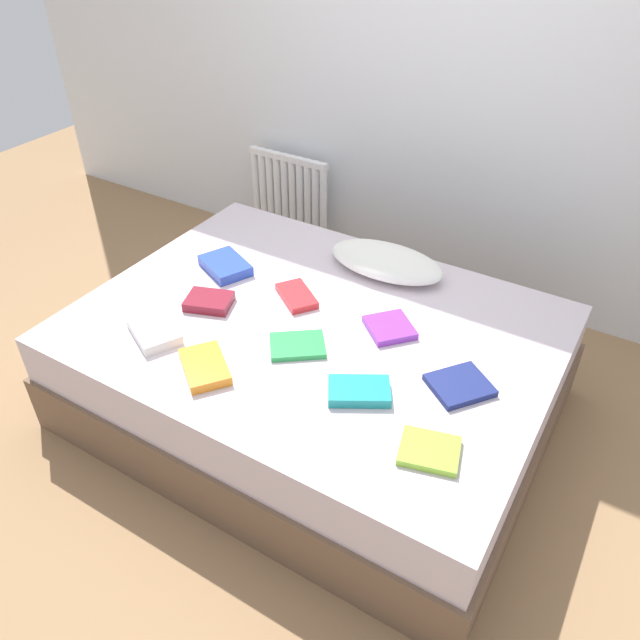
{
  "coord_description": "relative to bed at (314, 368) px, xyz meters",
  "views": [
    {
      "loc": [
        1.1,
        -1.76,
        2.07
      ],
      "look_at": [
        0.0,
        0.05,
        0.48
      ],
      "focal_mm": 34.71,
      "sensor_mm": 36.0,
      "label": 1
    }
  ],
  "objects": [
    {
      "name": "textbook_white",
      "position": [
        -0.51,
        -0.41,
        0.27
      ],
      "size": [
        0.29,
        0.25,
        0.04
      ],
      "primitive_type": "cube",
      "rotation": [
        0.0,
        0.0,
        -0.48
      ],
      "color": "white",
      "rests_on": "bed"
    },
    {
      "name": "textbook_navy",
      "position": [
        0.67,
        -0.06,
        0.27
      ],
      "size": [
        0.27,
        0.28,
        0.03
      ],
      "primitive_type": "cube",
      "rotation": [
        0.0,
        0.0,
        0.92
      ],
      "color": "navy",
      "rests_on": "bed"
    },
    {
      "name": "textbook_maroon",
      "position": [
        -0.45,
        -0.13,
        0.27
      ],
      "size": [
        0.23,
        0.2,
        0.04
      ],
      "primitive_type": "cube",
      "rotation": [
        0.0,
        0.0,
        0.35
      ],
      "color": "maroon",
      "rests_on": "bed"
    },
    {
      "name": "textbook_red",
      "position": [
        -0.16,
        0.11,
        0.27
      ],
      "size": [
        0.25,
        0.23,
        0.03
      ],
      "primitive_type": "cube",
      "rotation": [
        0.0,
        0.0,
        -0.62
      ],
      "color": "red",
      "rests_on": "bed"
    },
    {
      "name": "ground_plane",
      "position": [
        0.0,
        0.0,
        -0.25
      ],
      "size": [
        8.0,
        8.0,
        0.0
      ],
      "primitive_type": "plane",
      "color": "#93704C"
    },
    {
      "name": "textbook_teal",
      "position": [
        0.37,
        -0.29,
        0.27
      ],
      "size": [
        0.26,
        0.23,
        0.04
      ],
      "primitive_type": "cube",
      "rotation": [
        0.0,
        0.0,
        0.53
      ],
      "color": "teal",
      "rests_on": "bed"
    },
    {
      "name": "textbook_green",
      "position": [
        0.03,
        -0.18,
        0.26
      ],
      "size": [
        0.27,
        0.26,
        0.02
      ],
      "primitive_type": "cube",
      "rotation": [
        0.0,
        0.0,
        0.65
      ],
      "color": "green",
      "rests_on": "bed"
    },
    {
      "name": "back_wall",
      "position": [
        0.0,
        1.35,
        1.15
      ],
      "size": [
        6.0,
        0.1,
        2.8
      ],
      "primitive_type": "cube",
      "color": "silver",
      "rests_on": "ground"
    },
    {
      "name": "radiator",
      "position": [
        -0.93,
        1.2,
        0.12
      ],
      "size": [
        0.55,
        0.04,
        0.52
      ],
      "color": "white",
      "rests_on": "ground"
    },
    {
      "name": "textbook_blue",
      "position": [
        -0.57,
        0.13,
        0.28
      ],
      "size": [
        0.29,
        0.26,
        0.05
      ],
      "primitive_type": "cube",
      "rotation": [
        0.0,
        0.0,
        -0.43
      ],
      "color": "#2847B7",
      "rests_on": "bed"
    },
    {
      "name": "bed",
      "position": [
        0.0,
        0.0,
        0.0
      ],
      "size": [
        2.0,
        1.5,
        0.5
      ],
      "color": "brown",
      "rests_on": "ground"
    },
    {
      "name": "textbook_purple",
      "position": [
        0.3,
        0.11,
        0.27
      ],
      "size": [
        0.26,
        0.26,
        0.03
      ],
      "primitive_type": "cube",
      "rotation": [
        0.0,
        0.0,
        0.84
      ],
      "color": "purple",
      "rests_on": "bed"
    },
    {
      "name": "textbook_lime",
      "position": [
        0.7,
        -0.41,
        0.27
      ],
      "size": [
        0.23,
        0.21,
        0.03
      ],
      "primitive_type": "cube",
      "rotation": [
        0.0,
        0.0,
        0.26
      ],
      "color": "#8CC638",
      "rests_on": "bed"
    },
    {
      "name": "pillow",
      "position": [
        0.08,
        0.52,
        0.31
      ],
      "size": [
        0.56,
        0.3,
        0.11
      ],
      "primitive_type": "ellipsoid",
      "color": "white",
      "rests_on": "bed"
    },
    {
      "name": "textbook_orange",
      "position": [
        -0.19,
        -0.48,
        0.27
      ],
      "size": [
        0.28,
        0.27,
        0.04
      ],
      "primitive_type": "cube",
      "rotation": [
        0.0,
        0.0,
        -0.65
      ],
      "color": "orange",
      "rests_on": "bed"
    }
  ]
}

